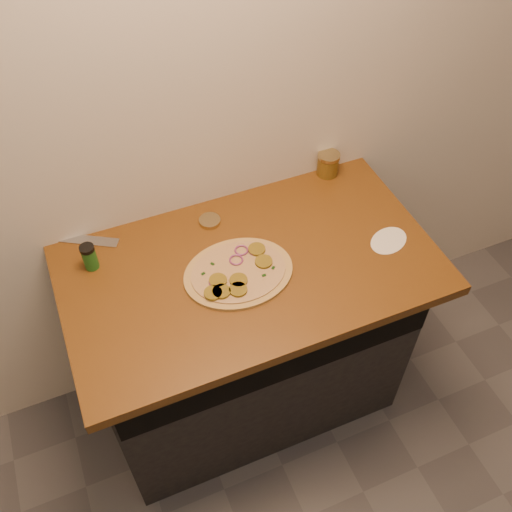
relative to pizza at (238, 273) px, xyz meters
name	(u,v)px	position (x,y,z in m)	size (l,w,h in m)	color
cabinet	(248,338)	(0.05, 0.06, -0.48)	(1.10, 0.60, 0.86)	black
countertop	(250,268)	(0.05, 0.03, -0.03)	(1.20, 0.70, 0.04)	brown
pizza	(238,273)	(0.00, 0.00, 0.00)	(0.35, 0.35, 0.02)	tan
chefs_knife	(66,238)	(-0.47, 0.36, 0.00)	(0.28, 0.18, 0.02)	#B7BAC1
mason_jar_lid	(210,221)	(-0.01, 0.25, 0.00)	(0.07, 0.07, 0.02)	tan
salsa_jar	(328,164)	(0.48, 0.33, 0.04)	(0.08, 0.08, 0.09)	#A02610
spice_shaker	(89,257)	(-0.42, 0.21, 0.04)	(0.05, 0.05, 0.09)	#1D5B1C
flour_spill	(389,241)	(0.51, -0.06, -0.01)	(0.14, 0.14, 0.00)	silver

